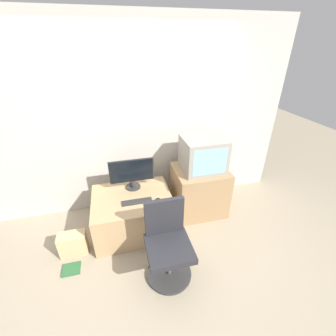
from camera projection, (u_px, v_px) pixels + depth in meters
ground_plane at (159, 266)px, 2.60m from camera, size 12.00×12.00×0.00m
wall_back at (137, 122)px, 3.08m from camera, size 4.40×0.05×2.60m
desk at (133, 213)px, 3.01m from camera, size 1.01×0.82×0.53m
side_stand at (199, 190)px, 3.32m from camera, size 0.73×0.64×0.71m
main_monitor at (132, 173)px, 2.96m from camera, size 0.59×0.20×0.42m
keyboard at (137, 202)px, 2.78m from camera, size 0.37×0.10×0.01m
mouse at (158, 199)px, 2.82m from camera, size 0.06×0.04×0.03m
crt_tv at (203, 154)px, 3.03m from camera, size 0.56×0.48×0.46m
office_chair at (168, 246)px, 2.36m from camera, size 0.50×0.50×0.88m
cardboard_box_lower at (73, 244)px, 2.69m from camera, size 0.32×0.16×0.30m
book at (71, 269)px, 2.55m from camera, size 0.20×0.16×0.02m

